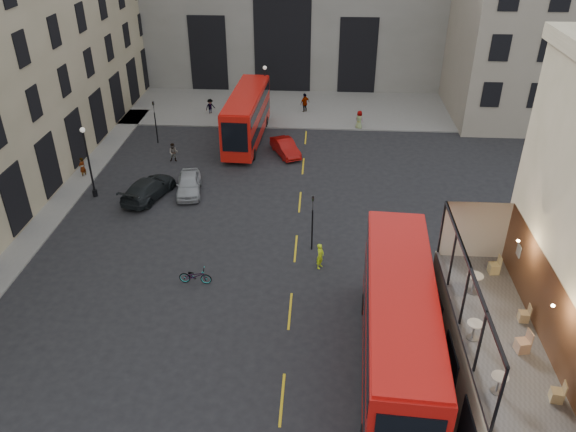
# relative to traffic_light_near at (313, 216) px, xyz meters

# --- Properties ---
(ground) EXTENTS (140.00, 140.00, 0.00)m
(ground) POSITION_rel_traffic_light_near_xyz_m (1.00, -12.00, -2.42)
(ground) COLOR black
(ground) RESTS_ON ground
(host_frontage) EXTENTS (3.00, 11.00, 4.50)m
(host_frontage) POSITION_rel_traffic_light_near_xyz_m (7.50, -12.00, -0.17)
(host_frontage) COLOR #C3B392
(host_frontage) RESTS_ON ground
(cafe_floor) EXTENTS (3.00, 10.00, 0.10)m
(cafe_floor) POSITION_rel_traffic_light_near_xyz_m (7.50, -12.00, 2.12)
(cafe_floor) COLOR slate
(cafe_floor) RESTS_ON host_frontage
(pavement_far) EXTENTS (40.00, 12.00, 0.12)m
(pavement_far) POSITION_rel_traffic_light_near_xyz_m (-5.00, 26.00, -2.36)
(pavement_far) COLOR slate
(pavement_far) RESTS_ON ground
(traffic_light_near) EXTENTS (0.16, 0.20, 3.80)m
(traffic_light_near) POSITION_rel_traffic_light_near_xyz_m (0.00, 0.00, 0.00)
(traffic_light_near) COLOR black
(traffic_light_near) RESTS_ON ground
(traffic_light_far) EXTENTS (0.16, 0.20, 3.80)m
(traffic_light_far) POSITION_rel_traffic_light_near_xyz_m (-14.00, 16.00, 0.00)
(traffic_light_far) COLOR black
(traffic_light_far) RESTS_ON ground
(street_lamp_a) EXTENTS (0.36, 0.36, 5.33)m
(street_lamp_a) POSITION_rel_traffic_light_near_xyz_m (-16.00, 6.00, -0.03)
(street_lamp_a) COLOR black
(street_lamp_a) RESTS_ON ground
(street_lamp_b) EXTENTS (0.36, 0.36, 5.33)m
(street_lamp_b) POSITION_rel_traffic_light_near_xyz_m (-5.00, 22.00, -0.03)
(street_lamp_b) COLOR black
(street_lamp_b) RESTS_ON ground
(bus_near) EXTENTS (3.61, 12.75, 5.03)m
(bus_near) POSITION_rel_traffic_light_near_xyz_m (4.04, -9.99, 0.40)
(bus_near) COLOR #B4100C
(bus_near) RESTS_ON ground
(bus_far) EXTENTS (3.02, 11.13, 4.40)m
(bus_far) POSITION_rel_traffic_light_near_xyz_m (-6.13, 16.92, 0.05)
(bus_far) COLOR red
(bus_far) RESTS_ON ground
(car_a) EXTENTS (2.35, 4.45, 1.44)m
(car_a) POSITION_rel_traffic_light_near_xyz_m (-9.22, 6.95, -1.70)
(car_a) COLOR #9CA0A4
(car_a) RESTS_ON ground
(car_b) EXTENTS (2.97, 4.20, 1.31)m
(car_b) POSITION_rel_traffic_light_near_xyz_m (-2.58, 14.17, -1.77)
(car_b) COLOR #910C08
(car_b) RESTS_ON ground
(car_c) EXTENTS (3.48, 5.50, 1.48)m
(car_c) POSITION_rel_traffic_light_near_xyz_m (-11.96, 6.05, -1.68)
(car_c) COLOR black
(car_c) RESTS_ON ground
(bicycle) EXTENTS (1.90, 0.73, 0.99)m
(bicycle) POSITION_rel_traffic_light_near_xyz_m (-6.53, -3.87, -1.93)
(bicycle) COLOR gray
(bicycle) RESTS_ON ground
(cyclist) EXTENTS (0.60, 0.70, 1.63)m
(cyclist) POSITION_rel_traffic_light_near_xyz_m (0.53, -1.91, -1.61)
(cyclist) COLOR #D1FA1A
(cyclist) RESTS_ON ground
(pedestrian_a) EXTENTS (0.82, 0.67, 1.58)m
(pedestrian_a) POSITION_rel_traffic_light_near_xyz_m (-11.64, 12.29, -1.64)
(pedestrian_a) COLOR gray
(pedestrian_a) RESTS_ON ground
(pedestrian_b) EXTENTS (1.17, 1.12, 1.59)m
(pedestrian_b) POSITION_rel_traffic_light_near_xyz_m (-10.62, 23.35, -1.63)
(pedestrian_b) COLOR gray
(pedestrian_b) RESTS_ON ground
(pedestrian_c) EXTENTS (1.16, 1.16, 1.97)m
(pedestrian_c) POSITION_rel_traffic_light_near_xyz_m (-1.32, 24.49, -1.44)
(pedestrian_c) COLOR gray
(pedestrian_c) RESTS_ON ground
(pedestrian_d) EXTENTS (1.02, 0.97, 1.75)m
(pedestrian_d) POSITION_rel_traffic_light_near_xyz_m (3.87, 20.45, -1.55)
(pedestrian_d) COLOR gray
(pedestrian_d) RESTS_ON ground
(pedestrian_e) EXTENTS (0.59, 0.70, 1.62)m
(pedestrian_e) POSITION_rel_traffic_light_near_xyz_m (-18.00, 9.02, -1.61)
(pedestrian_e) COLOR gray
(pedestrian_e) RESTS_ON ground
(cafe_table_near) EXTENTS (0.59, 0.59, 0.73)m
(cafe_table_near) POSITION_rel_traffic_light_near_xyz_m (6.65, -15.23, 2.66)
(cafe_table_near) COLOR beige
(cafe_table_near) RESTS_ON cafe_floor
(cafe_table_mid) EXTENTS (0.60, 0.60, 0.75)m
(cafe_table_mid) POSITION_rel_traffic_light_near_xyz_m (6.40, -12.60, 2.67)
(cafe_table_mid) COLOR white
(cafe_table_mid) RESTS_ON cafe_floor
(cafe_table_far) EXTENTS (0.69, 0.69, 0.86)m
(cafe_table_far) POSITION_rel_traffic_light_near_xyz_m (7.03, -9.69, 2.74)
(cafe_table_far) COLOR beige
(cafe_table_far) RESTS_ON cafe_floor
(cafe_chair_a) EXTENTS (0.45, 0.45, 0.81)m
(cafe_chair_a) POSITION_rel_traffic_light_near_xyz_m (8.54, -15.49, 2.42)
(cafe_chair_a) COLOR tan
(cafe_chair_a) RESTS_ON cafe_floor
(cafe_chair_b) EXTENTS (0.53, 0.53, 0.92)m
(cafe_chair_b) POSITION_rel_traffic_light_near_xyz_m (8.08, -13.18, 2.45)
(cafe_chair_b) COLOR tan
(cafe_chair_b) RESTS_ON cafe_floor
(cafe_chair_c) EXTENTS (0.40, 0.40, 0.77)m
(cafe_chair_c) POSITION_rel_traffic_light_near_xyz_m (8.64, -11.45, 2.41)
(cafe_chair_c) COLOR tan
(cafe_chair_c) RESTS_ON cafe_floor
(cafe_chair_d) EXTENTS (0.47, 0.47, 0.88)m
(cafe_chair_d) POSITION_rel_traffic_light_near_xyz_m (8.28, -8.24, 2.44)
(cafe_chair_d) COLOR #D5BD7B
(cafe_chair_d) RESTS_ON cafe_floor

